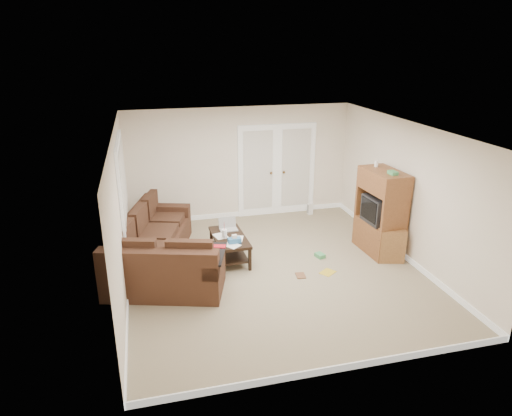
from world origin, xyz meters
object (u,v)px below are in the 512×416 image
object	(u,v)px
tv_armoire	(381,212)
side_cabinet	(390,240)
coffee_table	(230,246)
sectional_sofa	(158,253)

from	to	relation	value
tv_armoire	side_cabinet	size ratio (longest dim) A/B	1.70
coffee_table	tv_armoire	world-z (taller)	tv_armoire
sectional_sofa	side_cabinet	size ratio (longest dim) A/B	3.20
coffee_table	side_cabinet	size ratio (longest dim) A/B	1.13
coffee_table	side_cabinet	xyz separation A→B (m)	(2.87, -0.70, 0.11)
coffee_table	tv_armoire	size ratio (longest dim) A/B	0.67
sectional_sofa	tv_armoire	distance (m)	4.15
coffee_table	side_cabinet	distance (m)	2.95
sectional_sofa	coffee_table	xyz separation A→B (m)	(1.30, 0.17, -0.09)
coffee_table	tv_armoire	xyz separation A→B (m)	(2.82, -0.36, 0.56)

